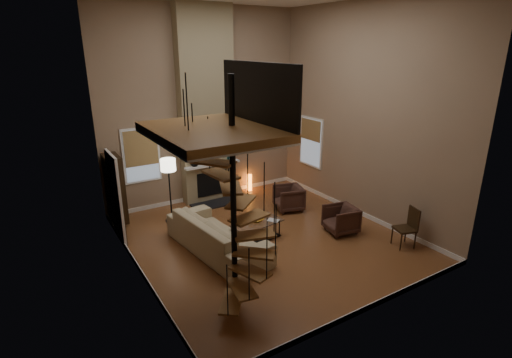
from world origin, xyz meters
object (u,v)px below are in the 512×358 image
armchair_far (343,219)px  floor_lamp (168,170)px  hutch (115,189)px  coffee_table (257,229)px  accent_lamp (249,183)px  sofa (217,235)px  armchair_near (291,198)px  side_chair (408,225)px

armchair_far → floor_lamp: (-3.39, 2.86, 1.06)m
hutch → coffee_table: size_ratio=1.35×
accent_lamp → floor_lamp: bearing=-162.6°
armchair_far → coffee_table: armchair_far is taller
sofa → armchair_far: size_ratio=3.84×
sofa → floor_lamp: 2.32m
armchair_near → coffee_table: size_ratio=0.58×
coffee_table → armchair_near: bearing=30.6°
accent_lamp → side_chair: bearing=-76.9°
side_chair → armchair_near: bearing=107.6°
side_chair → sofa: bearing=151.0°
armchair_far → sofa: bearing=-93.5°
hutch → armchair_near: bearing=-20.8°
accent_lamp → armchair_near: bearing=-84.4°
floor_lamp → armchair_far: bearing=-40.2°
sofa → armchair_near: sofa is taller
hutch → coffee_table: 3.81m
hutch → side_chair: bearing=-41.8°
sofa → armchair_near: size_ratio=3.73×
floor_lamp → accent_lamp: bearing=17.4°
armchair_near → armchair_far: bearing=24.0°
hutch → armchair_near: size_ratio=2.33×
accent_lamp → side_chair: size_ratio=0.59×
coffee_table → accent_lamp: size_ratio=2.36×
coffee_table → side_chair: (2.77, -2.09, 0.24)m
floor_lamp → accent_lamp: 3.29m
floor_lamp → coffee_table: bearing=-56.9°
sofa → coffee_table: size_ratio=2.17×
floor_lamp → accent_lamp: floor_lamp is taller
hutch → side_chair: size_ratio=1.88×
armchair_near → coffee_table: (-1.77, -1.05, -0.07)m
coffee_table → side_chair: side_chair is taller
coffee_table → floor_lamp: size_ratio=0.76×
coffee_table → floor_lamp: 2.74m
accent_lamp → side_chair: side_chair is taller
armchair_far → coffee_table: bearing=-99.7°
armchair_far → coffee_table: 2.17m
armchair_near → armchair_far: armchair_near is taller
coffee_table → floor_lamp: floor_lamp is taller
armchair_near → accent_lamp: size_ratio=1.37×
armchair_near → accent_lamp: 1.97m
floor_lamp → side_chair: floor_lamp is taller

